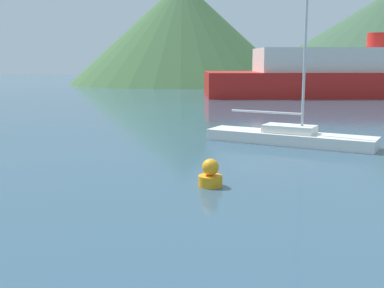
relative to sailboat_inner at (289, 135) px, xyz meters
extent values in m
cube|color=white|center=(-0.01, 0.00, -0.15)|extent=(7.90, 4.07, 0.51)
cube|color=white|center=(-0.01, 0.00, 0.29)|extent=(2.58, 1.86, 0.36)
cylinder|color=#BCBCC1|center=(0.55, -0.18, 4.99)|extent=(0.12, 0.12, 9.76)
cylinder|color=#BCBCC1|center=(-1.11, 0.37, 1.01)|extent=(3.34, 1.20, 0.10)
cube|color=red|center=(9.37, 32.83, 0.88)|extent=(37.77, 16.68, 2.58)
cube|color=silver|center=(9.37, 32.83, 3.43)|extent=(26.73, 13.00, 2.51)
cylinder|color=red|center=(9.37, 32.83, 5.48)|extent=(2.27, 2.27, 1.60)
cylinder|color=orange|center=(-2.44, -8.20, -0.24)|extent=(0.75, 0.75, 0.34)
sphere|color=orange|center=(-2.44, -8.20, 0.19)|extent=(0.52, 0.52, 0.52)
cone|color=#3D6038|center=(-17.50, 58.63, 8.05)|extent=(37.57, 37.57, 16.91)
camera|label=1|loc=(-0.30, -22.39, 3.41)|focal=45.00mm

